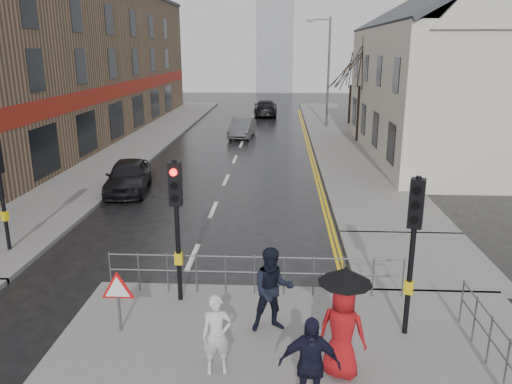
# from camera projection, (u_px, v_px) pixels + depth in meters

# --- Properties ---
(ground) EXTENTS (120.00, 120.00, 0.00)m
(ground) POSITION_uv_depth(u_px,v_px,m) (171.00, 308.00, 11.75)
(ground) COLOR black
(ground) RESTS_ON ground
(left_pavement) EXTENTS (4.00, 44.00, 0.14)m
(left_pavement) POSITION_uv_depth(u_px,v_px,m) (149.00, 137.00, 34.13)
(left_pavement) COLOR #605E5B
(left_pavement) RESTS_ON ground
(right_pavement) EXTENTS (4.00, 40.00, 0.14)m
(right_pavement) POSITION_uv_depth(u_px,v_px,m) (337.00, 134.00, 35.41)
(right_pavement) COLOR #605E5B
(right_pavement) RESTS_ON ground
(pavement_bridge_right) EXTENTS (4.00, 4.20, 0.14)m
(pavement_bridge_right) POSITION_uv_depth(u_px,v_px,m) (417.00, 260.00, 14.29)
(pavement_bridge_right) COLOR #605E5B
(pavement_bridge_right) RESTS_ON ground
(building_left_terrace) EXTENTS (8.00, 42.00, 10.00)m
(building_left_terrace) POSITION_uv_depth(u_px,v_px,m) (56.00, 63.00, 32.07)
(building_left_terrace) COLOR #89694F
(building_left_terrace) RESTS_ON ground
(building_right_cream) EXTENTS (9.00, 16.40, 10.10)m
(building_right_cream) POSITION_uv_depth(u_px,v_px,m) (456.00, 70.00, 27.12)
(building_right_cream) COLOR beige
(building_right_cream) RESTS_ON ground
(church_tower) EXTENTS (5.00, 5.00, 18.00)m
(church_tower) POSITION_uv_depth(u_px,v_px,m) (275.00, 25.00, 68.69)
(church_tower) COLOR #919499
(church_tower) RESTS_ON ground
(traffic_signal_near_left) EXTENTS (0.28, 0.27, 3.40)m
(traffic_signal_near_left) POSITION_uv_depth(u_px,v_px,m) (176.00, 207.00, 11.25)
(traffic_signal_near_left) COLOR black
(traffic_signal_near_left) RESTS_ON near_pavement
(traffic_signal_near_right) EXTENTS (0.34, 0.33, 3.40)m
(traffic_signal_near_right) POSITION_uv_depth(u_px,v_px,m) (414.00, 229.00, 9.85)
(traffic_signal_near_right) COLOR black
(traffic_signal_near_right) RESTS_ON near_pavement
(guard_railing_front) EXTENTS (7.14, 0.04, 1.00)m
(guard_railing_front) POSITION_uv_depth(u_px,v_px,m) (255.00, 266.00, 11.99)
(guard_railing_front) COLOR #595B5E
(guard_railing_front) RESTS_ON near_pavement
(guard_railing_side) EXTENTS (0.04, 4.54, 1.00)m
(guard_railing_side) POSITION_uv_depth(u_px,v_px,m) (508.00, 354.00, 8.56)
(guard_railing_side) COLOR #595B5E
(guard_railing_side) RESTS_ON near_pavement
(warning_sign) EXTENTS (0.80, 0.07, 1.35)m
(warning_sign) POSITION_uv_depth(u_px,v_px,m) (118.00, 292.00, 10.35)
(warning_sign) COLOR #595B5E
(warning_sign) RESTS_ON near_pavement
(street_lamp) EXTENTS (1.83, 0.25, 8.00)m
(street_lamp) POSITION_uv_depth(u_px,v_px,m) (326.00, 65.00, 37.04)
(street_lamp) COLOR #595B5E
(street_lamp) RESTS_ON right_pavement
(tree_near) EXTENTS (2.40, 2.40, 6.58)m
(tree_near) POSITION_uv_depth(u_px,v_px,m) (362.00, 61.00, 31.08)
(tree_near) COLOR #30221B
(tree_near) RESTS_ON right_pavement
(tree_far) EXTENTS (2.40, 2.40, 5.64)m
(tree_far) POSITION_uv_depth(u_px,v_px,m) (352.00, 68.00, 38.93)
(tree_far) COLOR #30221B
(tree_far) RESTS_ON right_pavement
(pedestrian_a) EXTENTS (0.62, 0.47, 1.52)m
(pedestrian_a) POSITION_uv_depth(u_px,v_px,m) (217.00, 335.00, 9.02)
(pedestrian_a) COLOR #BCBCB8
(pedestrian_a) RESTS_ON near_pavement
(pedestrian_b) EXTENTS (1.02, 0.87, 1.84)m
(pedestrian_b) POSITION_uv_depth(u_px,v_px,m) (273.00, 290.00, 10.38)
(pedestrian_b) COLOR black
(pedestrian_b) RESTS_ON near_pavement
(pedestrian_with_umbrella) EXTENTS (1.02, 0.96, 2.12)m
(pedestrian_with_umbrella) POSITION_uv_depth(u_px,v_px,m) (343.00, 319.00, 8.85)
(pedestrian_with_umbrella) COLOR maroon
(pedestrian_with_umbrella) RESTS_ON near_pavement
(pedestrian_d) EXTENTS (1.01, 0.44, 1.71)m
(pedestrian_d) POSITION_uv_depth(u_px,v_px,m) (309.00, 365.00, 8.00)
(pedestrian_d) COLOR black
(pedestrian_d) RESTS_ON near_pavement
(car_parked) EXTENTS (2.13, 4.24, 1.38)m
(car_parked) POSITION_uv_depth(u_px,v_px,m) (128.00, 176.00, 21.14)
(car_parked) COLOR black
(car_parked) RESTS_ON ground
(car_mid) EXTENTS (1.73, 4.12, 1.32)m
(car_mid) POSITION_uv_depth(u_px,v_px,m) (242.00, 128.00, 34.35)
(car_mid) COLOR #434447
(car_mid) RESTS_ON ground
(car_far) EXTENTS (2.15, 5.05, 1.45)m
(car_far) POSITION_uv_depth(u_px,v_px,m) (266.00, 108.00, 45.22)
(car_far) COLOR black
(car_far) RESTS_ON ground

